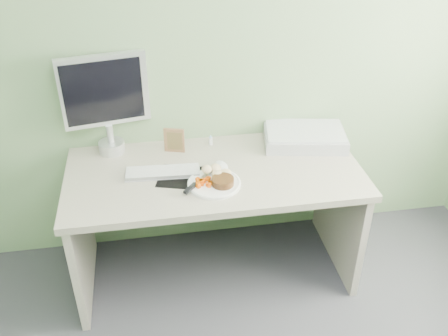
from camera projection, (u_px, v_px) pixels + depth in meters
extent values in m
plane|color=gray|center=(203.00, 36.00, 2.68)|extent=(3.50, 0.00, 3.50)
cube|color=#B0A394|center=(214.00, 174.00, 2.71)|extent=(1.60, 0.75, 0.04)
cube|color=#AA9E91|center=(82.00, 240.00, 2.81)|extent=(0.04, 0.70, 0.69)
cube|color=#AA9E91|center=(339.00, 213.00, 3.01)|extent=(0.04, 0.70, 0.69)
cylinder|color=white|center=(214.00, 184.00, 2.58)|extent=(0.28, 0.28, 0.01)
cylinder|color=black|center=(223.00, 181.00, 2.55)|extent=(0.14, 0.14, 0.04)
ellipsoid|color=tan|center=(218.00, 172.00, 2.61)|extent=(0.12, 0.09, 0.06)
cube|color=#E05004|center=(203.00, 181.00, 2.55)|extent=(0.08, 0.07, 0.05)
cube|color=silver|center=(204.00, 177.00, 2.60)|extent=(0.11, 0.12, 0.01)
cube|color=black|center=(190.00, 188.00, 2.51)|extent=(0.08, 0.08, 0.02)
cube|color=black|center=(183.00, 177.00, 2.65)|extent=(0.30, 0.28, 0.00)
cube|color=white|center=(163.00, 172.00, 2.66)|extent=(0.39, 0.14, 0.02)
ellipsoid|color=white|center=(222.00, 166.00, 2.70)|extent=(0.08, 0.12, 0.04)
cube|color=#956A45|center=(174.00, 140.00, 2.83)|extent=(0.12, 0.05, 0.15)
cylinder|color=white|center=(211.00, 141.00, 2.93)|extent=(0.02, 0.02, 0.05)
cone|color=#99C5F6|center=(211.00, 136.00, 2.91)|extent=(0.02, 0.02, 0.02)
cube|color=#ACADB3|center=(304.00, 137.00, 2.94)|extent=(0.52, 0.39, 0.07)
cylinder|color=silver|center=(112.00, 147.00, 2.85)|extent=(0.15, 0.15, 0.06)
cylinder|color=silver|center=(110.00, 134.00, 2.81)|extent=(0.04, 0.04, 0.11)
cube|color=silver|center=(104.00, 90.00, 2.69)|extent=(0.47, 0.13, 0.40)
cube|color=black|center=(104.00, 92.00, 2.67)|extent=(0.42, 0.08, 0.35)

